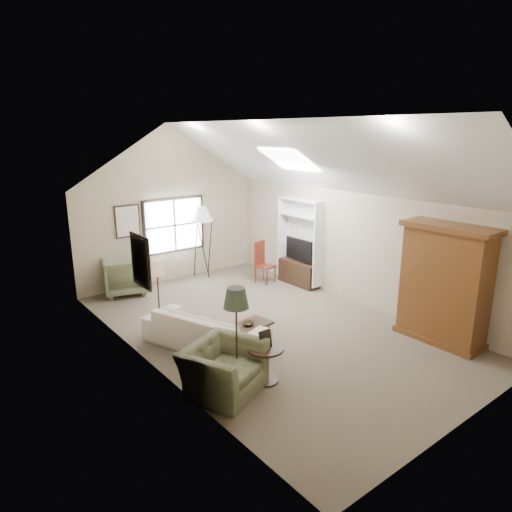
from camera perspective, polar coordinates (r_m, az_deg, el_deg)
room_shell at (r=8.45m, az=1.71°, el=11.34°), size 5.01×8.01×4.00m
window at (r=12.02m, az=-10.18°, el=3.82°), size 1.72×0.08×1.42m
skylight at (r=9.97m, az=4.19°, el=11.98°), size 0.80×1.20×0.52m
wall_art at (r=9.35m, az=-15.08°, el=2.02°), size 1.97×3.71×0.88m
armoire at (r=9.01m, az=22.51°, el=-3.27°), size 0.60×1.50×2.20m
tv_alcove at (r=11.49m, az=5.50°, el=1.93°), size 0.32×1.30×2.10m
media_console at (r=11.70m, az=5.32°, el=-2.14°), size 0.34×1.18×0.60m
tv_panel at (r=11.53m, az=5.40°, el=0.80°), size 0.05×0.90×0.55m
sofa at (r=8.39m, az=-6.40°, el=-9.10°), size 1.64×2.48×0.67m
armchair_near at (r=7.02m, az=-4.08°, el=-13.89°), size 1.44×1.36×0.74m
armchair_far at (r=11.41m, az=-16.14°, el=-2.32°), size 1.21×1.23×0.91m
coffee_table at (r=8.36m, az=-0.94°, el=-9.98°), size 0.92×0.59×0.44m
bowl at (r=8.25m, az=-0.95°, el=-8.43°), size 0.23×0.23×0.05m
side_table at (r=7.29m, az=1.16°, el=-13.38°), size 0.74×0.74×0.58m
side_chair at (r=11.73m, az=1.18°, el=-0.81°), size 0.51×0.51×1.07m
tripod_lamp at (r=12.23m, az=-6.66°, el=1.85°), size 0.70×0.70×1.94m
dark_lamp at (r=6.98m, az=-2.45°, el=-10.01°), size 0.49×0.49×1.61m
tan_lamp at (r=9.10m, az=-12.10°, el=-4.76°), size 0.37×0.37×1.45m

